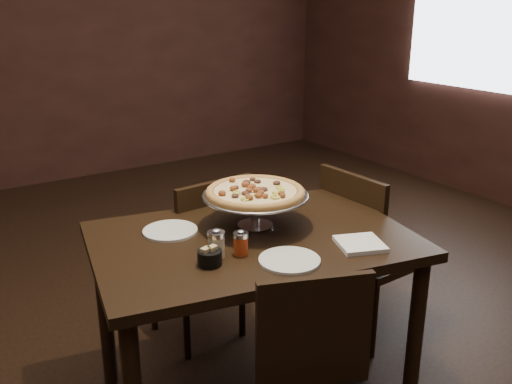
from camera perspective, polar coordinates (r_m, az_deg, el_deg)
room at (r=2.13m, az=1.12°, el=13.07°), size 6.04×7.04×2.84m
dining_table at (r=2.23m, az=-0.36°, el=-6.77°), size 1.34×1.03×0.75m
pizza_stand at (r=2.23m, az=-0.07°, el=-0.07°), size 0.42×0.42×0.17m
parmesan_shaker at (r=2.01m, az=-3.97°, el=-5.16°), size 0.06×0.06×0.11m
pepper_flake_shaker at (r=2.02m, az=-1.53°, el=-5.10°), size 0.05×0.05×0.10m
packet_caddy at (r=1.96m, az=-4.66°, el=-6.49°), size 0.09×0.09×0.07m
napkin_stack at (r=2.14m, az=10.36°, el=-5.14°), size 0.21×0.21×0.02m
plate_left at (r=2.25m, az=-8.58°, el=-3.86°), size 0.21×0.21×0.01m
plate_near at (r=1.99m, az=3.36°, el=-6.83°), size 0.22×0.22×0.01m
serving_spatula at (r=2.19m, az=2.91°, el=-0.58°), size 0.14×0.14×0.02m
chair_far at (r=2.74m, az=-5.33°, el=-6.09°), size 0.43×0.43×0.85m
chair_side at (r=2.80m, az=10.92°, el=-5.56°), size 0.42×0.42×0.87m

